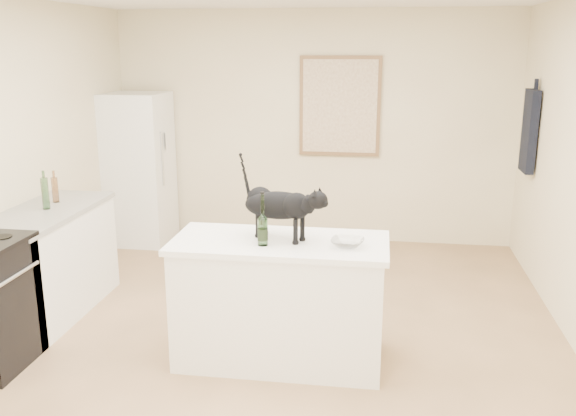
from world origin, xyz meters
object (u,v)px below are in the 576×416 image
(wine_bottle, at_px, (263,222))
(glass_bowl, at_px, (348,243))
(black_cat, at_px, (279,209))
(fridge, at_px, (138,169))

(wine_bottle, height_order, glass_bowl, wine_bottle)
(black_cat, xyz_separation_m, wine_bottle, (-0.08, -0.16, -0.05))
(wine_bottle, bearing_deg, glass_bowl, 5.04)
(glass_bowl, bearing_deg, fridge, 133.85)
(fridge, xyz_separation_m, glass_bowl, (2.52, -2.63, 0.08))
(fridge, bearing_deg, wine_bottle, -53.86)
(black_cat, bearing_deg, fridge, 151.97)
(fridge, bearing_deg, glass_bowl, -46.15)
(glass_bowl, bearing_deg, black_cat, 167.23)
(black_cat, distance_m, wine_bottle, 0.19)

